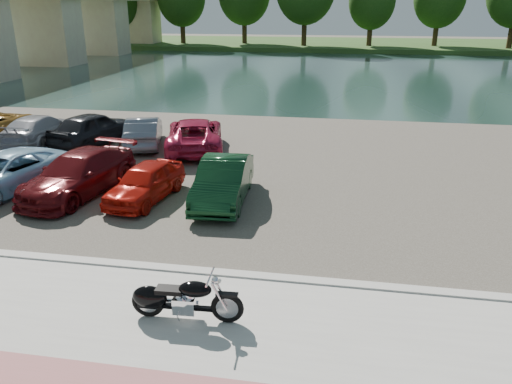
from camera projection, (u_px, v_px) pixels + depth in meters
ground at (192, 326)px, 10.18m from camera, size 200.00×200.00×0.00m
promenade at (176, 355)px, 9.24m from camera, size 60.00×6.00×0.10m
kerb at (215, 274)px, 12.00m from camera, size 60.00×0.30×0.14m
parking_lot at (270, 164)px, 20.31m from camera, size 60.00×18.00×0.04m
river at (314, 73)px, 47.04m from camera, size 120.00×40.00×0.00m
far_bank at (327, 44)px, 76.42m from camera, size 120.00×24.00×0.60m
bridge at (40, 10)px, 50.47m from camera, size 7.00×56.00×8.55m
motorcycle at (176, 299)px, 10.09m from camera, size 2.33×0.75×1.05m
car_2 at (6, 173)px, 17.15m from camera, size 3.56×5.25×1.34m
car_3 at (78, 174)px, 16.89m from camera, size 2.79×5.15×1.42m
car_4 at (145, 182)px, 16.39m from camera, size 1.96×3.79×1.23m
car_5 at (223, 181)px, 16.25m from camera, size 1.71×4.34×1.40m
car_7 at (40, 129)px, 22.96m from camera, size 2.05×4.74×1.36m
car_8 at (93, 128)px, 22.89m from camera, size 2.97×4.78×1.52m
car_9 at (144, 132)px, 22.62m from camera, size 2.53×4.31×1.34m
car_10 at (195, 134)px, 22.00m from camera, size 3.59×5.54×1.42m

